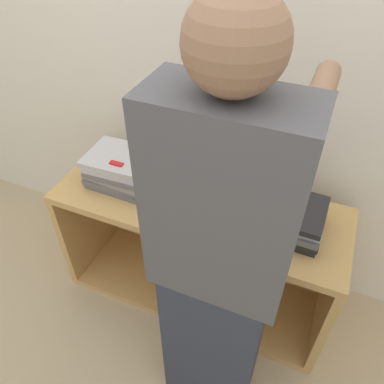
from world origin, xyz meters
TOP-DOWN VIEW (x-y plane):
  - ground_plane at (0.00, 0.00)m, footprint 12.00×12.00m
  - wall_back at (0.00, 0.57)m, footprint 8.00×0.05m
  - cart at (0.00, 0.29)m, footprint 1.30×0.46m
  - laptop_open at (0.00, 0.29)m, footprint 0.33×0.36m
  - laptop_stack_left at (-0.35, 0.24)m, footprint 0.35×0.25m
  - laptop_stack_right at (0.36, 0.23)m, footprint 0.34×0.25m
  - person at (0.24, -0.19)m, footprint 0.40×0.53m
  - inventory_tag at (-0.36, 0.17)m, footprint 0.06×0.02m

SIDE VIEW (x-z plane):
  - ground_plane at x=0.00m, z-range 0.00..0.00m
  - cart at x=0.00m, z-range 0.00..0.64m
  - laptop_open at x=0.00m, z-range 0.57..0.80m
  - laptop_stack_right at x=0.36m, z-range 0.64..0.76m
  - laptop_stack_left at x=-0.35m, z-range 0.64..0.79m
  - inventory_tag at x=-0.36m, z-range 0.79..0.79m
  - person at x=0.24m, z-range 0.00..1.61m
  - wall_back at x=0.00m, z-range 0.00..2.40m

